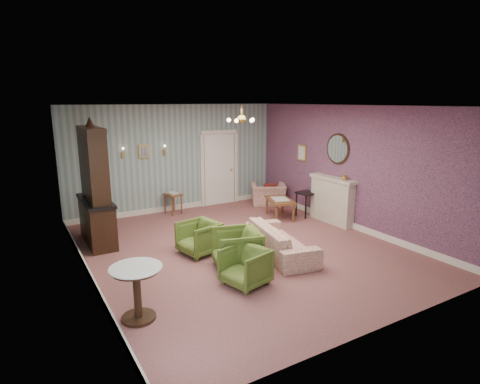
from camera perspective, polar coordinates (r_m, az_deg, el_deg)
floor at (r=8.31m, az=0.22°, el=-8.11°), size 7.00×7.00×0.00m
ceiling at (r=7.75m, az=0.24°, el=12.30°), size 7.00×7.00×0.00m
wall_back at (r=11.02m, az=-9.17°, el=4.81°), size 6.00×0.00×6.00m
wall_front at (r=5.31m, az=20.04°, el=-4.81°), size 6.00×0.00×6.00m
wall_left at (r=6.90m, az=-21.69°, el=-0.89°), size 0.00×7.00×7.00m
wall_right at (r=9.76m, az=15.56°, el=3.44°), size 0.00×7.00×7.00m
wall_right_floral at (r=9.75m, az=15.50°, el=3.44°), size 0.00×7.00×7.00m
door at (r=11.57m, az=-3.03°, el=3.50°), size 1.12×0.12×2.16m
olive_chair_a at (r=6.66m, az=0.78°, el=-10.48°), size 0.77×0.81×0.69m
olive_chair_b at (r=7.23m, az=-0.47°, el=-7.97°), size 0.92×0.95×0.81m
olive_chair_c at (r=7.97m, az=-5.94°, el=-6.35°), size 0.79×0.82×0.73m
sofa_chintz at (r=7.95m, az=5.86°, el=-6.20°), size 0.97×2.08×0.78m
wingback_chair at (r=11.58m, az=4.12°, el=0.18°), size 1.15×1.02×0.85m
dresser at (r=8.82m, az=-20.31°, el=1.21°), size 0.56×1.58×2.63m
fireplace at (r=10.12m, az=13.09°, el=-1.13°), size 0.30×1.40×1.16m
mantel_vase at (r=9.69m, az=14.82°, el=2.11°), size 0.15×0.15×0.15m
oval_mirror at (r=9.96m, az=13.89°, el=6.05°), size 0.04×0.76×0.84m
framed_print at (r=10.99m, az=8.93°, el=5.59°), size 0.04×0.34×0.42m
coffee_table at (r=10.37m, az=5.75°, el=-2.36°), size 0.84×1.12×0.51m
side_table_black at (r=10.57m, az=9.47°, el=-1.76°), size 0.48×0.48×0.66m
pedestal_table at (r=5.84m, az=-14.58°, el=-13.92°), size 0.81×0.81×0.79m
nesting_table at (r=10.82m, az=-9.61°, el=-1.56°), size 0.46×0.53×0.60m
gilt_mirror_back at (r=10.65m, az=-13.66°, el=5.69°), size 0.28×0.06×0.36m
sconce_left at (r=10.49m, az=-16.51°, el=5.41°), size 0.16×0.12×0.30m
sconce_right at (r=10.80m, az=-10.83°, el=5.92°), size 0.16×0.12×0.30m
chandelier at (r=7.76m, az=0.23°, el=10.31°), size 0.56×0.56×0.36m
burgundy_cushion at (r=11.42m, az=4.34°, el=0.29°), size 0.41×0.28×0.39m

